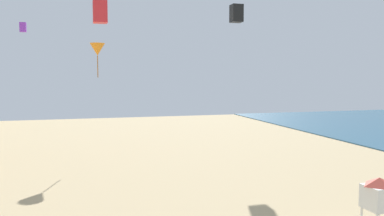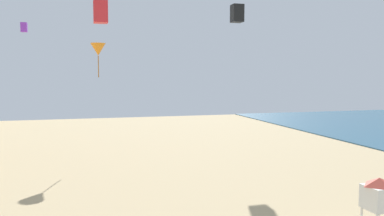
# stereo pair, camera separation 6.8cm
# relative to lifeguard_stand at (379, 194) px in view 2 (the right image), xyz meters

# --- Properties ---
(lifeguard_stand) EXTENTS (1.10, 1.10, 2.55)m
(lifeguard_stand) POSITION_rel_lifeguard_stand_xyz_m (0.00, 0.00, 0.00)
(lifeguard_stand) COLOR white
(lifeguard_stand) RESTS_ON ground
(kite_purple_box) EXTENTS (0.61, 0.61, 0.96)m
(kite_purple_box) POSITION_rel_lifeguard_stand_xyz_m (-17.50, 30.23, 9.92)
(kite_purple_box) COLOR purple
(kite_red_box) EXTENTS (0.97, 0.97, 1.52)m
(kite_red_box) POSITION_rel_lifeguard_stand_xyz_m (-10.54, 15.00, 9.39)
(kite_red_box) COLOR red
(kite_black_box) EXTENTS (1.02, 1.02, 1.61)m
(kite_black_box) POSITION_rel_lifeguard_stand_xyz_m (1.96, 20.66, 10.68)
(kite_black_box) COLOR black
(kite_orange_delta) EXTENTS (1.32, 1.32, 3.01)m
(kite_orange_delta) POSITION_rel_lifeguard_stand_xyz_m (-10.47, 22.30, 7.28)
(kite_orange_delta) COLOR orange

